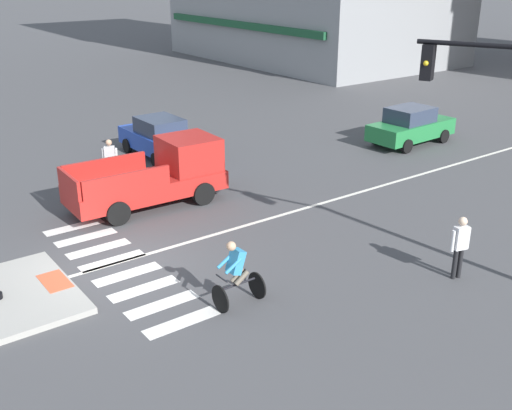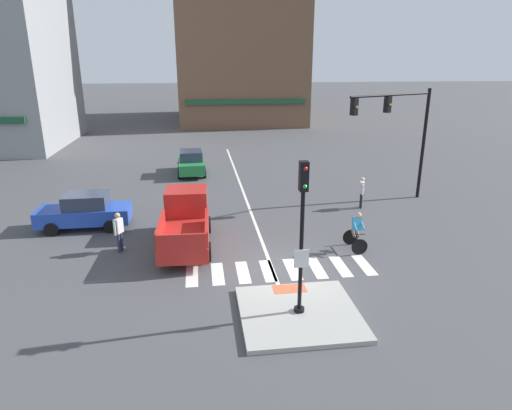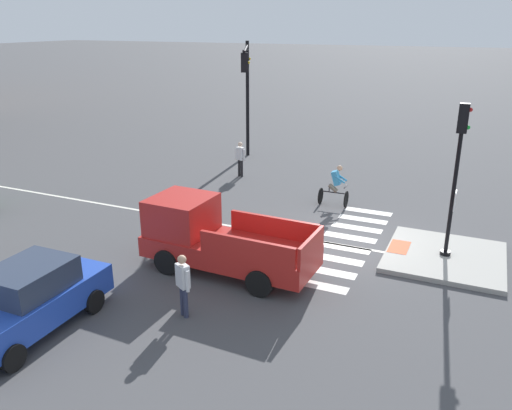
# 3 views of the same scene
# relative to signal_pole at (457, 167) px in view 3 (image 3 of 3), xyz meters

# --- Properties ---
(ground_plane) EXTENTS (300.00, 300.00, 0.00)m
(ground_plane) POSITION_rel_signal_pole_xyz_m (0.00, 3.01, -2.96)
(ground_plane) COLOR #474749
(traffic_island) EXTENTS (3.60, 3.49, 0.15)m
(traffic_island) POSITION_rel_signal_pole_xyz_m (0.00, 0.01, -2.88)
(traffic_island) COLOR #A3A099
(traffic_island) RESTS_ON ground
(tactile_pad_front) EXTENTS (1.10, 0.60, 0.01)m
(tactile_pad_front) POSITION_rel_signal_pole_xyz_m (0.00, 1.41, -2.80)
(tactile_pad_front) COLOR #DB5B38
(tactile_pad_front) RESTS_ON traffic_island
(signal_pole) EXTENTS (0.44, 0.38, 4.66)m
(signal_pole) POSITION_rel_signal_pole_xyz_m (0.00, 0.00, 0.00)
(signal_pole) COLOR black
(signal_pole) RESTS_ON traffic_island
(crosswalk_stripe_a) EXTENTS (0.44, 1.80, 0.01)m
(crosswalk_stripe_a) POSITION_rel_signal_pole_xyz_m (-3.26, 3.12, -2.95)
(crosswalk_stripe_a) COLOR silver
(crosswalk_stripe_a) RESTS_ON ground
(crosswalk_stripe_b) EXTENTS (0.44, 1.80, 0.01)m
(crosswalk_stripe_b) POSITION_rel_signal_pole_xyz_m (-2.33, 3.12, -2.95)
(crosswalk_stripe_b) COLOR silver
(crosswalk_stripe_b) RESTS_ON ground
(crosswalk_stripe_c) EXTENTS (0.44, 1.80, 0.01)m
(crosswalk_stripe_c) POSITION_rel_signal_pole_xyz_m (-1.40, 3.12, -2.95)
(crosswalk_stripe_c) COLOR silver
(crosswalk_stripe_c) RESTS_ON ground
(crosswalk_stripe_d) EXTENTS (0.44, 1.80, 0.01)m
(crosswalk_stripe_d) POSITION_rel_signal_pole_xyz_m (-0.47, 3.12, -2.95)
(crosswalk_stripe_d) COLOR silver
(crosswalk_stripe_d) RESTS_ON ground
(crosswalk_stripe_e) EXTENTS (0.44, 1.80, 0.01)m
(crosswalk_stripe_e) POSITION_rel_signal_pole_xyz_m (0.47, 3.12, -2.95)
(crosswalk_stripe_e) COLOR silver
(crosswalk_stripe_e) RESTS_ON ground
(crosswalk_stripe_f) EXTENTS (0.44, 1.80, 0.01)m
(crosswalk_stripe_f) POSITION_rel_signal_pole_xyz_m (1.40, 3.12, -2.95)
(crosswalk_stripe_f) COLOR silver
(crosswalk_stripe_f) RESTS_ON ground
(crosswalk_stripe_g) EXTENTS (0.44, 1.80, 0.01)m
(crosswalk_stripe_g) POSITION_rel_signal_pole_xyz_m (2.33, 3.12, -2.95)
(crosswalk_stripe_g) COLOR silver
(crosswalk_stripe_g) RESTS_ON ground
(crosswalk_stripe_h) EXTENTS (0.44, 1.80, 0.01)m
(crosswalk_stripe_h) POSITION_rel_signal_pole_xyz_m (3.26, 3.12, -2.95)
(crosswalk_stripe_h) COLOR silver
(crosswalk_stripe_h) RESTS_ON ground
(lane_centre_line) EXTENTS (0.14, 28.00, 0.01)m
(lane_centre_line) POSITION_rel_signal_pole_xyz_m (-0.28, 13.01, -2.95)
(lane_centre_line) COLOR silver
(lane_centre_line) RESTS_ON ground
(traffic_light_mast) EXTENTS (5.26, 2.47, 6.04)m
(traffic_light_mast) POSITION_rel_signal_pole_xyz_m (7.77, 10.44, 1.30)
(traffic_light_mast) COLOR black
(traffic_light_mast) RESTS_ON ground
(car_blue_cross_left) EXTENTS (4.12, 1.88, 1.64)m
(car_blue_cross_left) POSITION_rel_signal_pole_xyz_m (-8.15, 8.65, -2.15)
(car_blue_cross_left) COLOR #2347B7
(car_blue_cross_left) RESTS_ON ground
(pickup_truck_red_westbound_near) EXTENTS (2.17, 5.15, 2.08)m
(pickup_truck_red_westbound_near) POSITION_rel_signal_pole_xyz_m (-3.49, 6.20, -1.98)
(pickup_truck_red_westbound_near) COLOR red
(pickup_truck_red_westbound_near) RESTS_ON ground
(cyclist) EXTENTS (0.67, 1.10, 1.68)m
(cyclist) POSITION_rel_signal_pole_xyz_m (3.39, 4.52, -2.08)
(cyclist) COLOR black
(cyclist) RESTS_ON ground
(pedestrian_at_curb_left) EXTENTS (0.37, 0.49, 1.67)m
(pedestrian_at_curb_left) POSITION_rel_signal_pole_xyz_m (-6.15, 5.64, -1.97)
(pedestrian_at_curb_left) COLOR #2D334C
(pedestrian_at_curb_left) RESTS_ON ground
(pedestrian_waiting_far_side) EXTENTS (0.30, 0.54, 1.67)m
(pedestrian_waiting_far_side) POSITION_rel_signal_pole_xyz_m (5.57, 9.76, -1.97)
(pedestrian_waiting_far_side) COLOR black
(pedestrian_waiting_far_side) RESTS_ON ground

